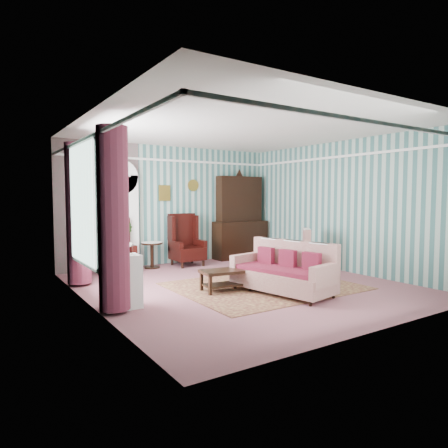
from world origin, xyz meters
TOP-DOWN VIEW (x-y plane):
  - floor at (0.00, 0.00)m, footprint 6.00×6.00m
  - room_shell at (-0.62, 0.18)m, footprint 5.53×6.02m
  - bookcase at (-1.35, 2.84)m, footprint 0.80×0.28m
  - dresser_hutch at (1.90, 2.72)m, footprint 1.50×0.56m
  - wingback_left at (-1.60, 2.45)m, footprint 0.76×0.80m
  - wingback_right at (0.15, 2.45)m, footprint 0.76×0.80m
  - seated_woman at (-1.60, 2.45)m, footprint 0.44×0.40m
  - round_side_table at (-0.70, 2.60)m, footprint 0.50×0.50m
  - nest_table at (2.47, 0.90)m, footprint 0.45×0.38m
  - plant_stand at (-2.40, -0.30)m, footprint 0.55×0.35m
  - rug at (0.30, -0.30)m, footprint 3.20×2.60m
  - sofa at (0.22, -0.89)m, footprint 1.34×1.97m
  - floral_armchair at (1.73, 0.46)m, footprint 1.10×1.10m
  - coffee_table at (-0.51, -0.23)m, footprint 0.91×0.57m
  - potted_plant_a at (-2.46, -0.37)m, footprint 0.39×0.36m
  - potted_plant_b at (-2.30, -0.15)m, footprint 0.30×0.27m
  - potted_plant_c at (-2.43, -0.29)m, footprint 0.25×0.25m

SIDE VIEW (x-z plane):
  - floor at x=0.00m, z-range 0.00..0.00m
  - rug at x=0.30m, z-range 0.00..0.01m
  - coffee_table at x=-0.51m, z-range 0.00..0.38m
  - nest_table at x=2.47m, z-range 0.00..0.54m
  - round_side_table at x=-0.70m, z-range 0.00..0.60m
  - plant_stand at x=-2.40m, z-range 0.00..0.80m
  - sofa at x=0.22m, z-range 0.00..0.97m
  - floral_armchair at x=1.73m, z-range 0.00..1.04m
  - seated_woman at x=-1.60m, z-range 0.00..1.18m
  - wingback_left at x=-1.60m, z-range 0.00..1.25m
  - wingback_right at x=0.15m, z-range 0.00..1.25m
  - potted_plant_a at x=-2.46m, z-range 0.80..1.19m
  - potted_plant_c at x=-2.43m, z-range 0.80..1.19m
  - potted_plant_b at x=-2.30m, z-range 0.80..1.27m
  - bookcase at x=-1.35m, z-range 0.00..2.24m
  - dresser_hutch at x=1.90m, z-range 0.00..2.36m
  - room_shell at x=-0.62m, z-range 0.55..3.46m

